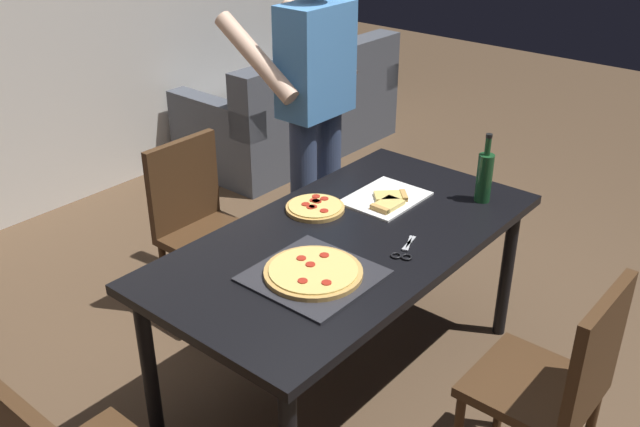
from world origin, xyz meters
TOP-DOWN VIEW (x-y plane):
  - ground_plane at (0.00, 0.00)m, footprint 12.00×12.00m
  - dining_table at (0.00, 0.00)m, footprint 1.71×0.89m
  - chair_near_camera at (-0.00, -0.93)m, footprint 0.42×0.42m
  - chair_far_side at (0.00, 0.93)m, footprint 0.42×0.42m
  - couch at (1.90, 1.99)m, footprint 1.71×0.86m
  - person_serving_pizza at (0.62, 0.71)m, footprint 0.55×0.54m
  - pepperoni_pizza_on_tray at (-0.33, -0.09)m, footprint 0.42×0.42m
  - pizza_slices_on_towel at (0.36, 0.06)m, footprint 0.36×0.28m
  - wine_bottle at (0.64, -0.26)m, footprint 0.07×0.07m
  - kitchen_scissors at (0.03, -0.25)m, footprint 0.20×0.11m
  - second_pizza_plain at (0.09, 0.25)m, footprint 0.26×0.26m

SIDE VIEW (x-z plane):
  - ground_plane at x=0.00m, z-range 0.00..0.00m
  - couch at x=1.90m, z-range -0.12..0.73m
  - chair_near_camera at x=0.00m, z-range 0.06..0.96m
  - chair_far_side at x=0.00m, z-range 0.06..0.96m
  - dining_table at x=0.00m, z-range 0.30..1.05m
  - kitchen_scissors at x=0.03m, z-range 0.75..0.76m
  - pizza_slices_on_towel at x=0.36m, z-range 0.74..0.78m
  - second_pizza_plain at x=0.09m, z-range 0.75..0.78m
  - pepperoni_pizza_on_tray at x=-0.33m, z-range 0.75..0.78m
  - wine_bottle at x=0.64m, z-range 0.71..1.03m
  - person_serving_pizza at x=0.62m, z-range 0.12..1.87m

